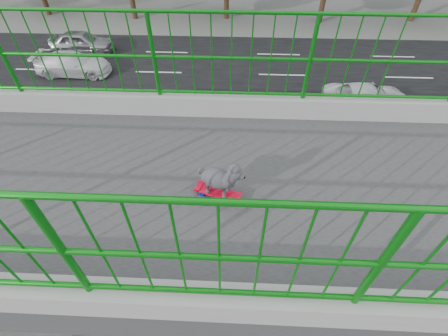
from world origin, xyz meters
name	(u,v)px	position (x,y,z in m)	size (l,w,h in m)	color
road	(149,97)	(-13.00, 0.00, 0.01)	(18.00, 90.00, 0.02)	black
skateboard	(218,193)	(0.18, 4.91, 7.05)	(0.31, 0.54, 0.07)	red
poodle	(220,178)	(0.19, 4.93, 7.30)	(0.32, 0.50, 0.43)	#28262B
car_1	(44,124)	(-9.20, -4.07, 0.78)	(1.64, 4.71, 1.55)	silver
car_2	(368,98)	(-12.40, 12.20, 0.66)	(2.18, 4.74, 1.32)	silver
car_3	(73,64)	(-15.60, -5.28, 0.67)	(1.87, 4.59, 1.33)	silver
car_4	(82,42)	(-18.80, -5.90, 0.73)	(1.73, 4.31, 1.47)	#99999E
car_5	(12,172)	(-6.00, -3.96, 0.70)	(1.47, 4.23, 1.39)	black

